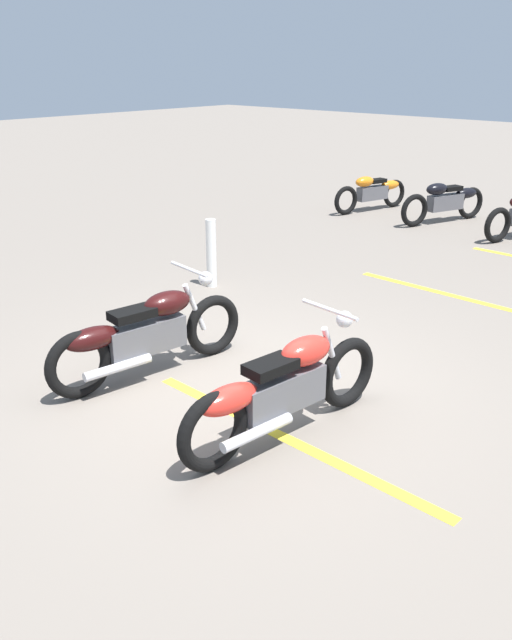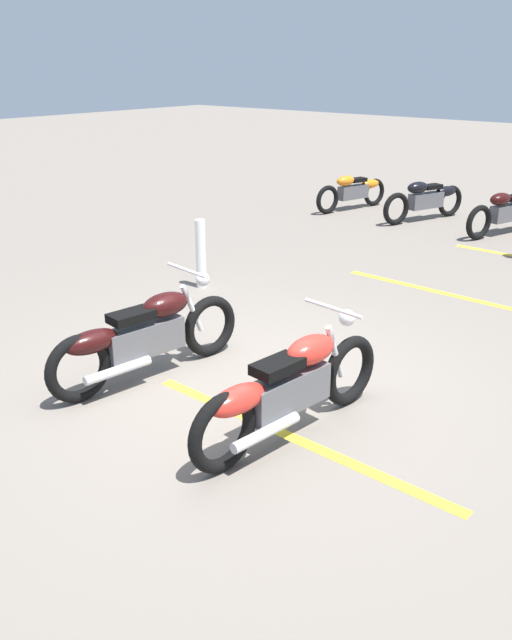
% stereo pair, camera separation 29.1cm
% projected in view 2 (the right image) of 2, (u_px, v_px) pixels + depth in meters
% --- Properties ---
extents(ground_plane, '(60.00, 60.00, 0.00)m').
position_uv_depth(ground_plane, '(248.00, 384.00, 6.61)').
color(ground_plane, slate).
extents(motorcycle_bright_foreground, '(2.23, 0.62, 1.04)m').
position_uv_depth(motorcycle_bright_foreground, '(288.00, 388.00, 5.54)').
color(motorcycle_bright_foreground, black).
rests_on(motorcycle_bright_foreground, ground).
extents(motorcycle_dark_foreground, '(2.22, 0.62, 1.04)m').
position_uv_depth(motorcycle_dark_foreground, '(144.00, 336.00, 6.58)').
color(motorcycle_dark_foreground, black).
rests_on(motorcycle_dark_foreground, ground).
extents(motorcycle_row_center, '(2.01, 0.69, 0.78)m').
position_uv_depth(motorcycle_row_center, '(508.00, 211.00, 12.13)').
color(motorcycle_row_center, black).
rests_on(motorcycle_row_center, ground).
extents(motorcycle_row_right, '(2.01, 0.76, 0.79)m').
position_uv_depth(motorcycle_row_right, '(427.00, 199.00, 13.15)').
color(motorcycle_row_right, black).
rests_on(motorcycle_row_right, ground).
extents(motorcycle_row_far_right, '(1.92, 0.56, 0.74)m').
position_uv_depth(motorcycle_row_far_right, '(354.00, 190.00, 14.11)').
color(motorcycle_row_far_right, black).
rests_on(motorcycle_row_far_right, ground).
extents(bollard_post, '(0.14, 0.14, 0.96)m').
position_uv_depth(bollard_post, '(201.00, 254.00, 9.25)').
color(bollard_post, white).
rests_on(bollard_post, ground).
extents(parking_stripe_near, '(0.19, 3.20, 0.01)m').
position_uv_depth(parking_stripe_near, '(292.00, 437.00, 5.69)').
color(parking_stripe_near, yellow).
rests_on(parking_stripe_near, ground).
extents(parking_stripe_mid, '(0.19, 3.20, 0.01)m').
position_uv_depth(parking_stripe_mid, '(451.00, 295.00, 9.10)').
color(parking_stripe_mid, yellow).
rests_on(parking_stripe_mid, ground).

